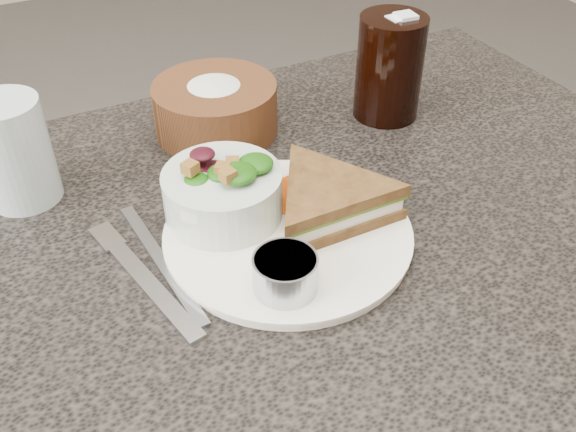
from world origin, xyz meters
The scene contains 11 objects.
dining_table centered at (0.00, 0.00, 0.38)m, with size 1.00×0.70×0.75m, color black.
dinner_plate centered at (-0.01, -0.01, 0.76)m, with size 0.25×0.25×0.01m, color white.
sandwich centered at (0.04, -0.01, 0.78)m, with size 0.17×0.17×0.04m, color brown, non-canonical shape.
salad_bowl centered at (-0.06, 0.05, 0.80)m, with size 0.12×0.12×0.07m, color silver, non-canonical shape.
dressing_ramekin centered at (-0.05, -0.08, 0.78)m, with size 0.06×0.06×0.04m, color #A1A6B0.
orange_wedge centered at (0.02, 0.04, 0.78)m, with size 0.07×0.07×0.03m, color #FF580A.
fork centered at (-0.16, -0.01, 0.75)m, with size 0.02×0.18×0.00m, color #AEAFB0.
knife centered at (-0.14, 0.01, 0.75)m, with size 0.01×0.20×0.00m, color #A4A9B2.
bread_basket centered at (0.01, 0.22, 0.79)m, with size 0.16×0.16×0.09m, color #55331A, non-canonical shape.
cola_glass centered at (0.23, 0.16, 0.82)m, with size 0.09×0.09×0.15m, color black, non-canonical shape.
water_glass centered at (-0.24, 0.19, 0.81)m, with size 0.08×0.08×0.12m, color #B0C3C9.
Camera 1 is at (-0.24, -0.46, 1.19)m, focal length 40.00 mm.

